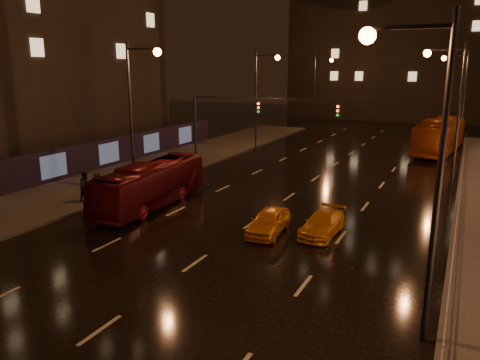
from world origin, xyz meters
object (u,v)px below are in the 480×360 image
(taxi_far, at_px, (322,224))
(pedestrian_b, at_px, (86,186))
(bus_red, at_px, (151,184))
(bus_curb, at_px, (439,136))
(taxi_near, at_px, (269,222))
(pedestrian_c, at_px, (97,185))

(taxi_far, bearing_deg, pedestrian_b, -174.42)
(bus_red, distance_m, pedestrian_b, 4.23)
(bus_curb, height_order, taxi_near, bus_curb)
(taxi_far, bearing_deg, pedestrian_c, -178.16)
(pedestrian_c, bearing_deg, pedestrian_b, 162.29)
(bus_red, bearing_deg, taxi_far, -5.86)
(bus_red, height_order, taxi_far, bus_red)
(bus_curb, relative_size, pedestrian_b, 6.22)
(bus_red, xyz_separation_m, pedestrian_b, (-4.00, -1.35, -0.24))
(taxi_near, bearing_deg, pedestrian_b, 175.71)
(taxi_near, relative_size, pedestrian_c, 2.26)
(pedestrian_b, relative_size, pedestrian_c, 1.17)
(bus_red, relative_size, bus_curb, 0.80)
(taxi_far, xyz_separation_m, pedestrian_b, (-15.00, -1.00, 0.56))
(bus_curb, xyz_separation_m, taxi_near, (-6.31, -29.30, -1.05))
(bus_red, distance_m, taxi_near, 8.62)
(bus_red, relative_size, pedestrian_c, 5.86)
(taxi_near, bearing_deg, pedestrian_c, 171.22)
(taxi_far, xyz_separation_m, pedestrian_c, (-15.00, -0.02, 0.41))
(pedestrian_c, bearing_deg, taxi_near, -112.67)
(pedestrian_b, distance_m, pedestrian_c, 0.99)
(bus_curb, distance_m, taxi_far, 28.47)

